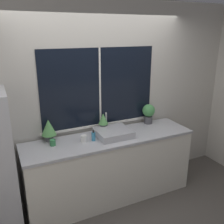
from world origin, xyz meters
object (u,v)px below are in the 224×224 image
at_px(potted_plant_left, 49,128).
at_px(soap_bottle, 94,136).
at_px(sink, 113,133).
at_px(potted_plant_center, 104,122).
at_px(potted_plant_right, 149,112).
at_px(mug_green, 53,143).
at_px(mug_white, 84,139).

height_order(potted_plant_left, soap_bottle, potted_plant_left).
bearing_deg(soap_bottle, sink, 5.63).
bearing_deg(soap_bottle, potted_plant_center, 44.03).
bearing_deg(soap_bottle, potted_plant_left, 155.35).
bearing_deg(potted_plant_left, potted_plant_right, 0.00).
xyz_separation_m(sink, potted_plant_left, (-0.82, 0.21, 0.13)).
height_order(potted_plant_center, soap_bottle, potted_plant_center).
bearing_deg(mug_green, potted_plant_left, 92.52).
bearing_deg(potted_plant_right, potted_plant_left, 180.00).
relative_size(sink, potted_plant_right, 1.55).
bearing_deg(mug_white, mug_green, 170.76).
xyz_separation_m(soap_bottle, mug_green, (-0.51, 0.08, -0.02)).
distance_m(potted_plant_left, mug_white, 0.47).
relative_size(potted_plant_center, mug_green, 3.42).
xyz_separation_m(potted_plant_center, soap_bottle, (-0.25, -0.24, -0.08)).
xyz_separation_m(sink, soap_bottle, (-0.30, -0.03, 0.01)).
bearing_deg(sink, soap_bottle, -174.37).
distance_m(potted_plant_right, mug_white, 1.15).
xyz_separation_m(potted_plant_left, potted_plant_right, (1.51, 0.00, 0.00)).
distance_m(potted_plant_left, mug_green, 0.21).
xyz_separation_m(potted_plant_center, potted_plant_right, (0.75, 0.00, 0.03)).
relative_size(potted_plant_left, mug_green, 3.79).
relative_size(potted_plant_right, mug_green, 3.92).
bearing_deg(mug_green, soap_bottle, -9.07).
distance_m(potted_plant_left, potted_plant_center, 0.76).
bearing_deg(sink, mug_white, -178.57).
xyz_separation_m(sink, mug_white, (-0.42, -0.01, -0.00)).
bearing_deg(mug_white, potted_plant_left, 150.87).
distance_m(soap_bottle, mug_green, 0.52).
xyz_separation_m(potted_plant_center, mug_green, (-0.76, -0.16, -0.10)).
height_order(potted_plant_right, mug_green, potted_plant_right).
xyz_separation_m(potted_plant_left, mug_green, (0.01, -0.16, -0.13)).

